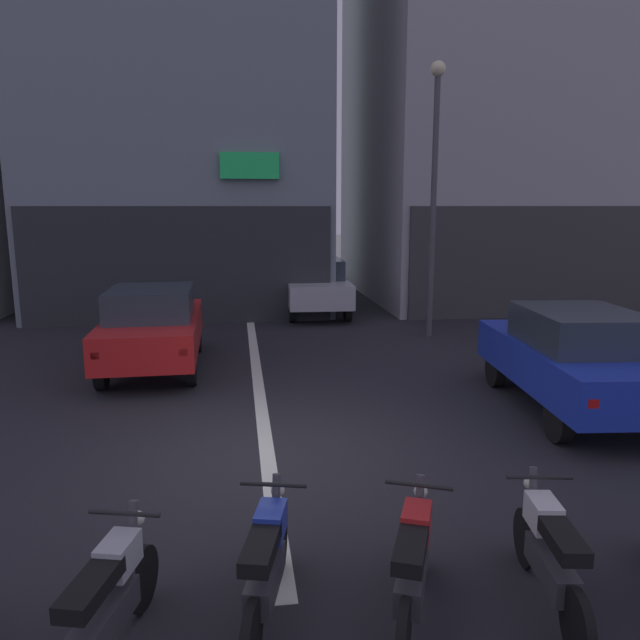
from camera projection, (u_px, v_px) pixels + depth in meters
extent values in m
plane|color=#232328|center=(267.00, 456.00, 7.81)|extent=(120.00, 120.00, 0.00)
cube|color=silver|center=(254.00, 349.00, 13.64)|extent=(0.20, 18.00, 0.01)
cube|color=#292C30|center=(179.00, 266.00, 16.20)|extent=(8.29, 0.10, 3.20)
cube|color=#1EE566|center=(250.00, 166.00, 15.89)|extent=(1.56, 0.16, 0.69)
cube|color=#9E9EA3|center=(515.00, 63.00, 21.12)|extent=(10.65, 9.94, 16.31)
cube|color=#373739|center=(579.00, 262.00, 17.47)|extent=(10.22, 0.10, 3.20)
cylinder|color=black|center=(125.00, 340.00, 13.08)|extent=(0.19, 0.64, 0.64)
cylinder|color=black|center=(197.00, 338.00, 13.32)|extent=(0.19, 0.64, 0.64)
cylinder|color=black|center=(101.00, 372.00, 10.56)|extent=(0.19, 0.64, 0.64)
cylinder|color=black|center=(191.00, 368.00, 10.80)|extent=(0.19, 0.64, 0.64)
cube|color=red|center=(154.00, 332.00, 11.86)|extent=(1.85, 4.14, 0.66)
cube|color=#2D3842|center=(151.00, 303.00, 11.60)|extent=(1.59, 2.00, 0.56)
cube|color=red|center=(95.00, 355.00, 9.78)|extent=(0.14, 0.06, 0.12)
cube|color=red|center=(183.00, 352.00, 10.00)|extent=(0.14, 0.06, 0.12)
cylinder|color=black|center=(496.00, 369.00, 10.76)|extent=(0.24, 0.65, 0.64)
cylinder|color=black|center=(580.00, 368.00, 10.83)|extent=(0.24, 0.65, 0.64)
cylinder|color=black|center=(559.00, 420.00, 8.21)|extent=(0.24, 0.65, 0.64)
cube|color=#1E38BF|center=(573.00, 364.00, 9.44)|extent=(2.13, 4.25, 0.66)
cube|color=#2D3842|center=(581.00, 328.00, 9.17)|extent=(1.72, 2.10, 0.56)
cube|color=red|center=(592.00, 403.00, 7.41)|extent=(0.14, 0.07, 0.12)
cylinder|color=black|center=(348.00, 310.00, 16.83)|extent=(0.20, 0.65, 0.64)
cylinder|color=black|center=(293.00, 311.00, 16.68)|extent=(0.20, 0.65, 0.64)
cylinder|color=black|center=(336.00, 296.00, 19.37)|extent=(0.20, 0.65, 0.64)
cylinder|color=black|center=(288.00, 297.00, 19.22)|extent=(0.20, 0.65, 0.64)
cube|color=#B7BABF|center=(316.00, 289.00, 17.95)|extent=(1.91, 4.16, 0.66)
cube|color=#2D3842|center=(315.00, 268.00, 17.98)|extent=(1.62, 2.03, 0.56)
cube|color=red|center=(331.00, 279.00, 19.98)|extent=(0.14, 0.07, 0.12)
cube|color=red|center=(289.00, 280.00, 19.84)|extent=(0.14, 0.07, 0.12)
cylinder|color=#47474C|center=(433.00, 212.00, 14.40)|extent=(0.14, 0.14, 6.13)
sphere|color=beige|center=(438.00, 69.00, 13.79)|extent=(0.36, 0.36, 0.36)
cylinder|color=black|center=(142.00, 579.00, 4.81)|extent=(0.20, 0.52, 0.52)
cube|color=#38383D|center=(105.00, 619.00, 4.18)|extent=(0.38, 0.76, 0.22)
cube|color=black|center=(90.00, 588.00, 3.96)|extent=(0.36, 0.64, 0.12)
cube|color=#B2B5BA|center=(118.00, 555.00, 4.37)|extent=(0.30, 0.40, 0.24)
cylinder|color=#4C4C51|center=(132.00, 547.00, 4.59)|extent=(0.13, 0.25, 0.70)
cylinder|color=black|center=(124.00, 513.00, 4.45)|extent=(0.54, 0.17, 0.04)
sphere|color=silver|center=(137.00, 518.00, 4.68)|extent=(0.12, 0.12, 0.12)
cylinder|color=black|center=(279.00, 546.00, 5.27)|extent=(0.19, 0.52, 0.52)
cylinder|color=black|center=(251.00, 638.00, 4.14)|extent=(0.19, 0.52, 0.52)
cube|color=#38383D|center=(265.00, 578.00, 4.63)|extent=(0.37, 0.76, 0.22)
cube|color=black|center=(261.00, 548.00, 4.42)|extent=(0.35, 0.63, 0.12)
cube|color=#233DB7|center=(271.00, 522.00, 4.82)|extent=(0.30, 0.40, 0.24)
cylinder|color=#4C4C51|center=(275.00, 516.00, 5.05)|extent=(0.12, 0.25, 0.70)
cylinder|color=black|center=(273.00, 485.00, 4.91)|extent=(0.54, 0.16, 0.04)
sphere|color=silver|center=(278.00, 490.00, 5.14)|extent=(0.12, 0.12, 0.12)
cylinder|color=black|center=(419.00, 547.00, 5.25)|extent=(0.26, 0.51, 0.52)
cylinder|color=black|center=(403.00, 637.00, 4.16)|extent=(0.26, 0.51, 0.52)
cube|color=#38383D|center=(412.00, 578.00, 4.63)|extent=(0.47, 0.76, 0.22)
cube|color=black|center=(411.00, 548.00, 4.42)|extent=(0.43, 0.64, 0.12)
cube|color=red|center=(416.00, 522.00, 4.82)|extent=(0.34, 0.42, 0.24)
cylinder|color=#4C4C51|center=(419.00, 517.00, 5.04)|extent=(0.16, 0.25, 0.70)
cylinder|color=black|center=(419.00, 485.00, 4.90)|extent=(0.52, 0.24, 0.04)
sphere|color=silver|center=(421.00, 491.00, 5.13)|extent=(0.12, 0.12, 0.12)
cylinder|color=black|center=(526.00, 538.00, 5.40)|extent=(0.15, 0.52, 0.52)
cylinder|color=black|center=(577.00, 625.00, 4.27)|extent=(0.15, 0.52, 0.52)
cube|color=#38383D|center=(552.00, 568.00, 4.77)|extent=(0.31, 0.76, 0.22)
cube|color=black|center=(562.00, 538.00, 4.55)|extent=(0.31, 0.63, 0.12)
cube|color=silver|center=(543.00, 513.00, 4.96)|extent=(0.27, 0.39, 0.24)
cylinder|color=#4C4C51|center=(534.00, 508.00, 5.18)|extent=(0.11, 0.25, 0.70)
cylinder|color=black|center=(540.00, 477.00, 5.04)|extent=(0.55, 0.12, 0.04)
sphere|color=silver|center=(531.00, 483.00, 5.28)|extent=(0.12, 0.12, 0.12)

